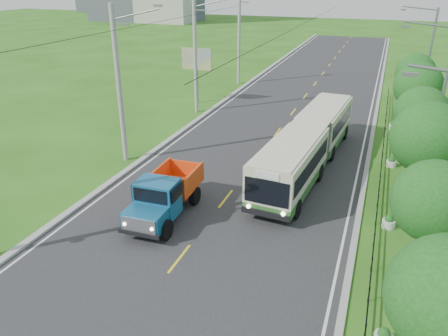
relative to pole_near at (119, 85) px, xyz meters
The scene contains 24 objects.
ground 13.24m from the pole_near, 47.45° to the right, with size 240.00×240.00×0.00m, color #295714.
road 14.67m from the pole_near, 53.09° to the left, with size 14.00×120.00×0.02m, color #28282B.
curb_left 12.14m from the pole_near, 84.48° to the left, with size 0.40×120.00×0.15m, color #9E9E99.
curb_right 19.60m from the pole_near, 35.52° to the left, with size 0.30×120.00×0.10m, color #9E9E99.
edge_line_left 12.22m from the pole_near, 81.66° to the left, with size 0.12×120.00×0.00m, color silver.
edge_line_right 19.21m from the pole_near, 36.41° to the left, with size 0.12×120.00×0.00m, color silver.
centre_dash 13.23m from the pole_near, 47.45° to the right, with size 0.12×2.20×0.00m, color yellow.
railing_right 17.68m from the pole_near, 17.09° to the left, with size 0.04×40.00×0.60m, color black.
pole_near is the anchor object (origin of this frame).
pole_mid 12.00m from the pole_near, 90.00° to the left, with size 3.51×0.32×10.00m.
pole_far 24.00m from the pole_near, 90.00° to the left, with size 3.51×0.32×10.00m.
tree_second 19.44m from the pole_near, 20.74° to the right, with size 3.18×3.26×5.30m.
tree_third 18.17m from the pole_near, ahead, with size 3.60×3.62×6.00m.
tree_fourth 18.89m from the pole_near, 15.84° to the left, with size 3.24×3.31×5.40m.
tree_fifth 21.31m from the pole_near, 31.59° to the left, with size 3.48×3.52×5.80m.
tree_back 24.98m from the pole_near, 43.41° to the left, with size 3.30×3.36×5.50m.
streetlight_mid 19.56m from the pole_near, 14.81° to the left, with size 3.02×0.20×9.07m.
streetlight_far 26.80m from the pole_near, 45.14° to the left, with size 3.02×0.20×9.07m.
planter_near 17.79m from the pole_near, 10.09° to the right, with size 0.64×0.64×0.67m.
planter_mid 18.23m from the pole_near, 16.52° to the left, with size 0.64×0.64×0.67m.
planter_far 21.83m from the pole_near, 37.63° to the left, with size 0.64×0.64×0.67m.
billboard_left 15.10m from the pole_near, 94.72° to the left, with size 3.00×0.20×5.20m.
bus 12.48m from the pole_near, 13.27° to the left, with size 3.78×15.82×3.02m.
dump_truck 9.16m from the pole_near, 44.36° to the right, with size 2.37×5.70×2.36m.
Camera 1 is at (7.39, -14.32, 11.52)m, focal length 35.00 mm.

